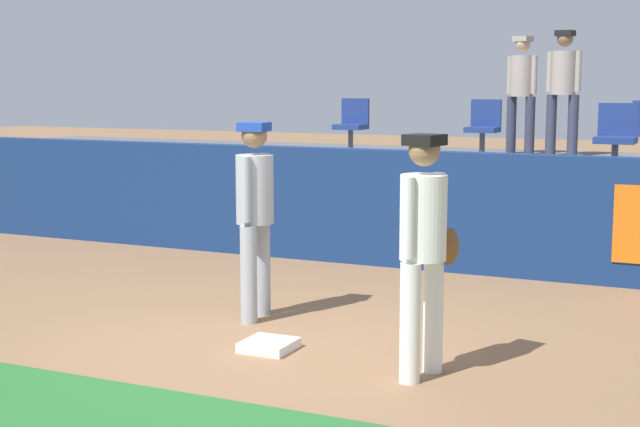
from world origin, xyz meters
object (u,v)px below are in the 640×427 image
first_base (269,345)px  seat_front_right (616,134)px  player_fielder_home (424,239)px  spectator_hooded (563,84)px  seat_back_left (352,122)px  seat_back_center (484,125)px  spectator_capped (522,86)px  player_runner_visitor (255,206)px

first_base → seat_front_right: bearing=68.7°
player_fielder_home → spectator_hooded: size_ratio=0.98×
first_base → seat_back_left: (-2.20, 6.98, 1.51)m
seat_back_center → spectator_capped: 1.00m
first_base → player_fielder_home: player_fielder_home is taller
player_fielder_home → seat_back_left: seat_back_left is taller
player_runner_visitor → spectator_capped: (0.87, 6.87, 1.06)m
seat_front_right → spectator_hooded: 2.68m
seat_front_right → spectator_hooded: size_ratio=0.46×
seat_back_left → spectator_capped: size_ratio=0.47×
seat_back_center → spectator_hooded: bearing=29.7°
player_fielder_home → first_base: bearing=-82.5°
first_base → seat_front_right: size_ratio=0.48×
seat_back_left → player_fielder_home: bearing=-63.4°
player_fielder_home → spectator_capped: bearing=-159.1°
first_base → seat_back_left: 7.47m
seat_back_left → seat_back_center: same height
spectator_hooded → seat_back_left: bearing=17.9°
player_fielder_home → spectator_hooded: bearing=-163.7°
seat_front_right → player_fielder_home: bearing=-97.0°
player_runner_visitor → seat_front_right: bearing=143.1°
player_fielder_home → player_runner_visitor: player_runner_visitor is taller
first_base → seat_back_center: 7.14m
seat_back_center → seat_front_right: same height
seat_back_left → seat_back_center: (2.11, -0.00, -0.00)m
spectator_capped → seat_back_center: bearing=80.0°
player_runner_visitor → spectator_capped: bearing=166.9°
player_runner_visitor → spectator_hooded: bearing=161.3°
spectator_capped → player_fielder_home: bearing=114.4°
player_fielder_home → seat_back_center: seat_back_center is taller
player_runner_visitor → seat_back_left: seat_back_left is taller
seat_back_center → spectator_hooded: spectator_hooded is taller
player_fielder_home → spectator_capped: size_ratio=1.01×
player_runner_visitor → spectator_hooded: (1.52, 6.71, 1.10)m
first_base → seat_back_center: bearing=90.7°
player_runner_visitor → seat_back_left: 6.35m
player_fielder_home → spectator_capped: (-1.08, 7.86, 1.08)m
seat_back_center → first_base: bearing=-89.3°
first_base → seat_front_right: seat_front_right is taller
spectator_hooded → spectator_capped: 0.67m
seat_back_center → seat_front_right: 2.77m
seat_back_center → spectator_capped: (0.37, 0.75, 0.56)m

